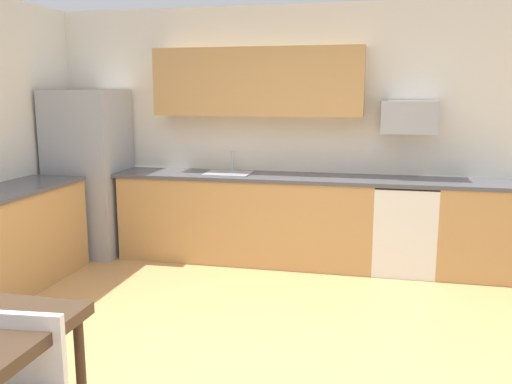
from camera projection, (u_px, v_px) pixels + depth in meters
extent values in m
plane|color=tan|center=(223.00, 366.00, 3.58)|extent=(12.00, 12.00, 0.00)
cube|color=silver|center=(289.00, 134.00, 5.88)|extent=(5.80, 0.10, 2.70)
cube|color=tan|center=(245.00, 219.00, 5.80)|extent=(2.69, 0.60, 0.90)
cube|color=tan|center=(480.00, 231.00, 5.29)|extent=(0.86, 0.60, 0.90)
cube|color=#4C4C51|center=(283.00, 177.00, 5.62)|extent=(4.80, 0.64, 0.04)
cube|color=tan|center=(258.00, 82.00, 5.63)|extent=(2.20, 0.34, 0.70)
cube|color=#9EA0A5|center=(89.00, 173.00, 6.01)|extent=(0.76, 0.70, 1.82)
cube|color=white|center=(403.00, 228.00, 5.45)|extent=(0.60, 0.60, 0.88)
cube|color=black|center=(406.00, 184.00, 5.36)|extent=(0.60, 0.60, 0.03)
cube|color=#9EA0A5|center=(409.00, 117.00, 5.34)|extent=(0.54, 0.36, 0.32)
cube|color=#A5A8AD|center=(228.00, 179.00, 5.76)|extent=(0.48, 0.40, 0.14)
cylinder|color=#B2B5BA|center=(232.00, 162.00, 5.90)|extent=(0.02, 0.02, 0.24)
cylinder|color=#422D1E|center=(82.00, 384.00, 2.69)|extent=(0.05, 0.05, 0.72)
cube|color=white|center=(24.00, 356.00, 2.38)|extent=(0.38, 0.07, 0.40)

